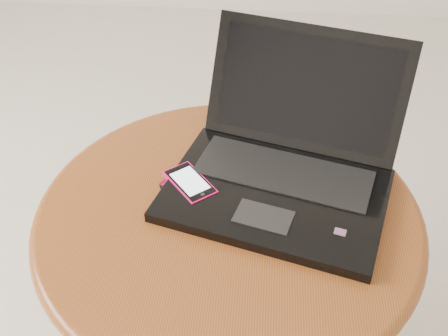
{
  "coord_description": "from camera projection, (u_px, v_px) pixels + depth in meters",
  "views": [
    {
      "loc": [
        0.03,
        -0.71,
        1.22
      ],
      "look_at": [
        -0.03,
        0.02,
        0.6
      ],
      "focal_mm": 44.87,
      "sensor_mm": 36.0,
      "label": 1
    }
  ],
  "objects": [
    {
      "name": "phone_black",
      "position": [
        196.0,
        191.0,
        1.0
      ],
      "size": [
        0.14,
        0.12,
        0.01
      ],
      "color": "black",
      "rests_on": "table"
    },
    {
      "name": "laptop",
      "position": [
        284.0,
        163.0,
        1.0
      ],
      "size": [
        0.46,
        0.45,
        0.23
      ],
      "color": "black",
      "rests_on": "table"
    },
    {
      "name": "table",
      "position": [
        228.0,
        253.0,
        1.05
      ],
      "size": [
        0.68,
        0.68,
        0.54
      ],
      "color": "#4D291A",
      "rests_on": "ground"
    },
    {
      "name": "phone_pink",
      "position": [
        190.0,
        183.0,
        1.0
      ],
      "size": [
        0.11,
        0.11,
        0.01
      ],
      "color": "#EA0F64",
      "rests_on": "phone_black"
    }
  ]
}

